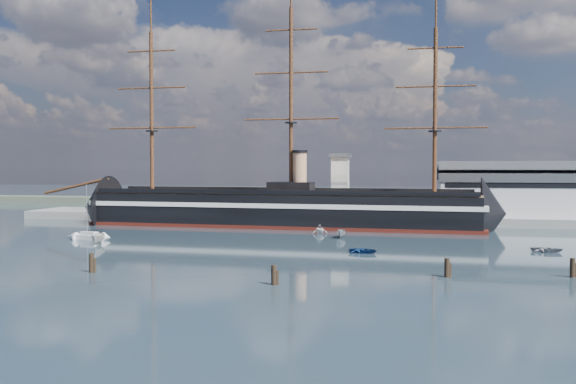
# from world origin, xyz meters

# --- Properties ---
(ground) EXTENTS (600.00, 600.00, 0.00)m
(ground) POSITION_xyz_m (0.00, 40.00, 0.00)
(ground) COLOR #1D303D
(ground) RESTS_ON ground
(quay) EXTENTS (180.00, 18.00, 2.00)m
(quay) POSITION_xyz_m (10.00, 76.00, 0.00)
(quay) COLOR slate
(quay) RESTS_ON ground
(warehouse) EXTENTS (63.00, 21.00, 11.60)m
(warehouse) POSITION_xyz_m (58.00, 80.00, 7.98)
(warehouse) COLOR #B7BABC
(warehouse) RESTS_ON ground
(quay_tower) EXTENTS (5.00, 5.00, 15.00)m
(quay_tower) POSITION_xyz_m (3.00, 73.00, 9.75)
(quay_tower) COLOR silver
(quay_tower) RESTS_ON ground
(warship) EXTENTS (113.24, 20.39, 53.94)m
(warship) POSITION_xyz_m (-10.38, 60.00, 4.04)
(warship) COLOR black
(warship) RESTS_ON ground
(sailboat) EXTENTS (6.79, 3.38, 10.44)m
(sailboat) POSITION_xyz_m (-38.93, 27.04, 0.67)
(sailboat) COLOR silver
(sailboat) RESTS_ON ground
(motorboat_a) EXTENTS (6.34, 3.64, 2.39)m
(motorboat_a) POSITION_xyz_m (-33.55, 20.45, 0.00)
(motorboat_a) COLOR beige
(motorboat_a) RESTS_ON ground
(motorboat_b) EXTENTS (1.81, 3.02, 1.32)m
(motorboat_b) POSITION_xyz_m (13.62, 18.80, 0.00)
(motorboat_b) COLOR navy
(motorboat_b) RESTS_ON ground
(motorboat_c) EXTENTS (4.98, 1.87, 1.99)m
(motorboat_c) POSITION_xyz_m (7.51, 39.51, 0.00)
(motorboat_c) COLOR #959596
(motorboat_c) RESTS_ON ground
(motorboat_d) EXTENTS (6.32, 4.61, 2.13)m
(motorboat_d) POSITION_xyz_m (2.20, 46.43, 0.00)
(motorboat_d) COLOR silver
(motorboat_d) RESTS_ON ground
(motorboat_e) EXTENTS (2.07, 3.26, 1.42)m
(motorboat_e) POSITION_xyz_m (42.60, 26.07, 0.00)
(motorboat_e) COLOR gray
(motorboat_e) RESTS_ON ground
(piling_near_left) EXTENTS (0.64, 0.64, 3.22)m
(piling_near_left) POSITION_xyz_m (-19.52, -7.22, 0.00)
(piling_near_left) COLOR black
(piling_near_left) RESTS_ON ground
(piling_near_mid) EXTENTS (0.64, 0.64, 3.02)m
(piling_near_mid) POSITION_xyz_m (5.87, -10.89, 0.00)
(piling_near_mid) COLOR black
(piling_near_mid) RESTS_ON ground
(piling_near_right) EXTENTS (0.64, 0.64, 3.08)m
(piling_near_right) POSITION_xyz_m (25.92, -1.29, 0.00)
(piling_near_right) COLOR black
(piling_near_right) RESTS_ON ground
(piling_far_right) EXTENTS (0.64, 0.64, 3.10)m
(piling_far_right) POSITION_xyz_m (41.31, 1.87, 0.00)
(piling_far_right) COLOR black
(piling_far_right) RESTS_ON ground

